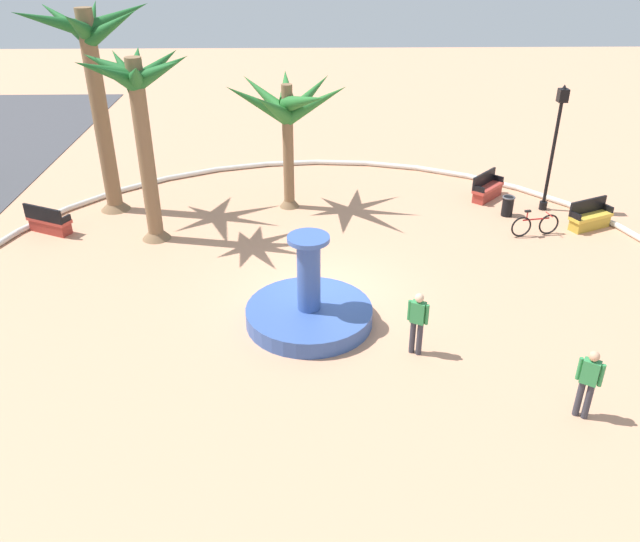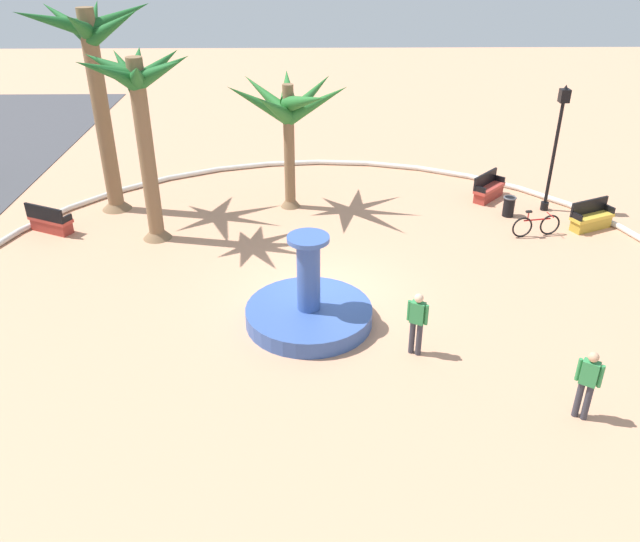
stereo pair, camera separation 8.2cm
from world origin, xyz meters
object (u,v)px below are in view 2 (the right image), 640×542
bench_north (591,219)px  trash_bin (509,206)px  fountain (309,311)px  bench_southeast (488,190)px  palm_tree_near_fountain (288,109)px  lamppost (556,139)px  person_cyclist_photo (417,321)px  bicycle_red_frame (536,225)px  palm_tree_mid_plaza (139,100)px  person_pedestrian_stroll (587,382)px  bench_west (50,222)px  palm_tree_by_curb (94,68)px

bench_north → trash_bin: (1.12, 2.52, 0.04)m
fountain → trash_bin: size_ratio=4.56×
bench_southeast → trash_bin: size_ratio=2.08×
trash_bin → fountain: bearing=133.7°
palm_tree_near_fountain → lamppost: size_ratio=1.05×
palm_tree_near_fountain → person_cyclist_photo: palm_tree_near_fountain is taller
bench_southeast → person_cyclist_photo: (-9.86, 4.23, 0.60)m
bench_southeast → bicycle_red_frame: size_ratio=0.89×
palm_tree_mid_plaza → person_pedestrian_stroll: 14.57m
palm_tree_mid_plaza → trash_bin: (1.60, -12.22, -4.22)m
palm_tree_mid_plaza → palm_tree_near_fountain: bearing=-59.0°
palm_tree_near_fountain → person_cyclist_photo: bearing=-160.7°
trash_bin → bicycle_red_frame: size_ratio=0.43×
bicycle_red_frame → palm_tree_near_fountain: bearing=71.8°
fountain → trash_bin: (6.83, -7.15, 0.04)m
palm_tree_near_fountain → trash_bin: (-1.05, -7.82, -3.24)m
lamppost → person_pedestrian_stroll: lamppost is taller
fountain → bench_north: fountain is taller
fountain → trash_bin: fountain is taller
bench_west → trash_bin: (1.07, -15.92, 0.04)m
palm_tree_mid_plaza → lamppost: size_ratio=1.35×
bench_north → person_cyclist_photo: 10.08m
palm_tree_by_curb → palm_tree_mid_plaza: 3.22m
trash_bin → palm_tree_by_curb: bearing=86.4°
lamppost → trash_bin: bearing=109.7°
bench_west → fountain: bearing=-123.3°
palm_tree_near_fountain → person_cyclist_photo: (-9.30, -3.25, -2.68)m
bench_southeast → person_cyclist_photo: size_ratio=0.90×
bicycle_red_frame → palm_tree_by_curb: bearing=80.1°
bicycle_red_frame → person_cyclist_photo: (-6.59, 5.02, 0.56)m
bench_north → lamppost: lamppost is taller
fountain → lamppost: bearing=-49.6°
palm_tree_near_fountain → bench_north: 11.07m
bench_north → bench_west: bearing=89.8°
palm_tree_mid_plaza → bench_west: 5.67m
trash_bin → person_pedestrian_stroll: (-10.62, 1.37, 0.56)m
bench_north → person_pedestrian_stroll: person_pedestrian_stroll is taller
palm_tree_near_fountain → bench_west: size_ratio=2.85×
palm_tree_near_fountain → lamppost: (-0.51, -9.31, -0.98)m
trash_bin → bicycle_red_frame: bearing=-164.9°
palm_tree_mid_plaza → bench_southeast: bearing=-74.9°
fountain → person_cyclist_photo: bearing=-118.9°
fountain → person_pedestrian_stroll: (-3.79, -5.78, 0.60)m
palm_tree_near_fountain → bench_north: palm_tree_near_fountain is taller
person_cyclist_photo → person_pedestrian_stroll: bearing=-126.5°
palm_tree_mid_plaza → bench_west: (0.54, 3.70, -4.26)m
bench_southeast → person_pedestrian_stroll: (-12.22, 1.04, 0.60)m
palm_tree_mid_plaza → fountain: bearing=-135.9°
fountain → person_pedestrian_stroll: size_ratio=1.97×
bench_west → bicycle_red_frame: (-0.60, -16.37, 0.04)m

